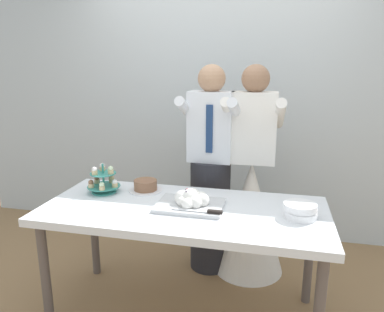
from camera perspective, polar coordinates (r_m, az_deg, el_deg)
The scene contains 9 objects.
ground_plane at distance 2.72m, azimuth -1.23°, elevation -23.33°, with size 8.00×8.00×0.00m, color olive.
rear_wall at distance 3.52m, azimuth 4.35°, elevation 10.78°, with size 5.20×0.10×2.90m, color silver.
dessert_table at distance 2.36m, azimuth -1.32°, elevation -9.69°, with size 1.80×0.80×0.78m.
cupcake_stand at distance 2.64m, azimuth -13.73°, elevation -3.94°, with size 0.23×0.23×0.21m.
main_cake_tray at distance 2.32m, azimuth -0.24°, elevation -7.04°, with size 0.44×0.31×0.12m.
plate_stack at distance 2.26m, azimuth 16.62°, elevation -8.19°, with size 0.20×0.20×0.09m.
round_cake at distance 2.63m, azimuth -7.30°, elevation -4.70°, with size 0.24×0.24×0.08m.
person_groom at distance 2.91m, azimuth 2.91°, elevation -4.02°, with size 0.48×0.51×1.66m.
person_bride at distance 2.96m, azimuth 9.16°, elevation -7.27°, with size 0.56×0.56×1.66m.
Camera 1 is at (0.54, -2.09, 1.65)m, focal length 33.99 mm.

